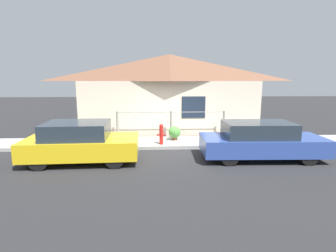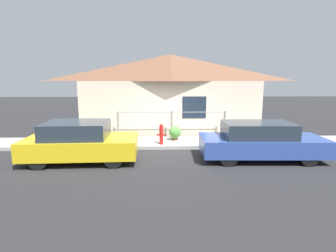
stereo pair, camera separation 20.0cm
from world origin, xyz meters
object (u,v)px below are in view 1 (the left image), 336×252
(car_left, at_px, (81,142))
(potted_plant_by_fence, at_px, (92,133))
(potted_plant_near_hydrant, at_px, (175,132))
(car_right, at_px, (261,141))
(fire_hydrant, at_px, (161,134))

(car_left, bearing_deg, potted_plant_by_fence, 93.74)
(potted_plant_near_hydrant, relative_size, potted_plant_by_fence, 1.19)
(car_right, relative_size, potted_plant_near_hydrant, 6.93)
(car_left, distance_m, fire_hydrant, 3.22)
(car_right, xyz_separation_m, potted_plant_near_hydrant, (-2.83, 2.39, -0.18))
(potted_plant_by_fence, bearing_deg, fire_hydrant, -19.16)
(car_right, distance_m, potted_plant_by_fence, 6.99)
(fire_hydrant, relative_size, potted_plant_by_fence, 1.64)
(potted_plant_near_hydrant, xyz_separation_m, potted_plant_by_fence, (-3.60, 0.34, -0.04))
(car_left, height_order, car_right, car_left)
(fire_hydrant, bearing_deg, potted_plant_by_fence, 160.84)
(car_right, xyz_separation_m, fire_hydrant, (-3.42, 1.68, -0.07))
(car_right, height_order, potted_plant_by_fence, car_right)
(car_left, bearing_deg, potted_plant_near_hydrant, 33.72)
(car_left, height_order, potted_plant_near_hydrant, car_left)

